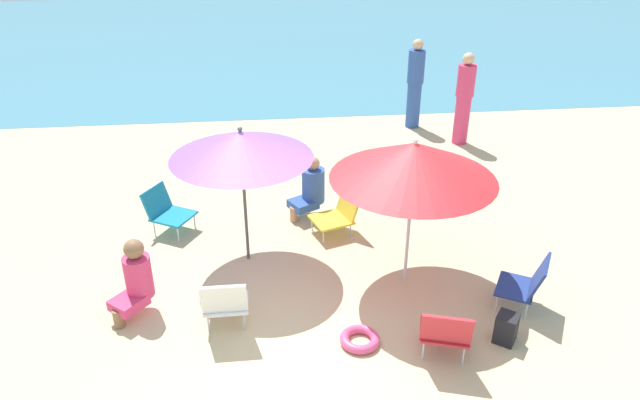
{
  "coord_description": "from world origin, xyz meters",
  "views": [
    {
      "loc": [
        -0.71,
        -5.22,
        4.23
      ],
      "look_at": [
        -0.0,
        1.45,
        0.7
      ],
      "focal_mm": 33.14,
      "sensor_mm": 36.0,
      "label": 1
    }
  ],
  "objects": [
    {
      "name": "ground_plane",
      "position": [
        0.0,
        0.0,
        0.0
      ],
      "size": [
        40.0,
        40.0,
        0.0
      ],
      "primitive_type": "plane",
      "color": "#D3BC8C"
    },
    {
      "name": "sea_water",
      "position": [
        0.0,
        14.47,
        0.0
      ],
      "size": [
        40.0,
        16.0,
        0.01
      ],
      "primitive_type": "cube",
      "color": "teal",
      "rests_on": "ground_plane"
    },
    {
      "name": "umbrella_purple",
      "position": [
        -0.96,
        1.26,
        1.59
      ],
      "size": [
        1.71,
        1.71,
        1.81
      ],
      "color": "#4C4C51",
      "rests_on": "ground_plane"
    },
    {
      "name": "umbrella_red",
      "position": [
        0.95,
        0.59,
        1.59
      ],
      "size": [
        1.88,
        1.88,
        1.86
      ],
      "color": "silver",
      "rests_on": "ground_plane"
    },
    {
      "name": "beach_chair_a",
      "position": [
        0.3,
        1.81,
        0.31
      ],
      "size": [
        0.73,
        0.65,
        0.65
      ],
      "rotation": [
        0.0,
        0.0,
        -2.82
      ],
      "color": "gold",
      "rests_on": "ground_plane"
    },
    {
      "name": "beach_chair_b",
      "position": [
        -1.19,
        -0.1,
        0.35
      ],
      "size": [
        0.48,
        0.51,
        0.69
      ],
      "rotation": [
        0.0,
        0.0,
        1.58
      ],
      "color": "white",
      "rests_on": "ground_plane"
    },
    {
      "name": "beach_chair_c",
      "position": [
        1.02,
        -0.79,
        0.34
      ],
      "size": [
        0.63,
        0.65,
        0.66
      ],
      "rotation": [
        0.0,
        0.0,
        1.28
      ],
      "color": "red",
      "rests_on": "ground_plane"
    },
    {
      "name": "beach_chair_d",
      "position": [
        -2.07,
        2.1,
        0.32
      ],
      "size": [
        0.74,
        0.71,
        0.62
      ],
      "rotation": [
        0.0,
        0.0,
        -0.52
      ],
      "color": "teal",
      "rests_on": "ground_plane"
    },
    {
      "name": "beach_chair_e",
      "position": [
        2.16,
        -0.1,
        0.35
      ],
      "size": [
        0.68,
        0.68,
        0.66
      ],
      "rotation": [
        0.0,
        0.0,
        2.61
      ],
      "color": "navy",
      "rests_on": "ground_plane"
    },
    {
      "name": "person_a",
      "position": [
        -2.17,
        0.28,
        0.46
      ],
      "size": [
        0.5,
        0.52,
        0.93
      ],
      "rotation": [
        0.0,
        0.0,
        4.02
      ],
      "color": "#DB3866",
      "rests_on": "ground_plane"
    },
    {
      "name": "person_b",
      "position": [
        3.0,
        4.83,
        0.86
      ],
      "size": [
        0.32,
        0.32,
        1.7
      ],
      "rotation": [
        0.0,
        0.0,
        4.22
      ],
      "color": "#DB3866",
      "rests_on": "ground_plane"
    },
    {
      "name": "person_c",
      "position": [
        -0.05,
        2.32,
        0.44
      ],
      "size": [
        0.56,
        0.49,
        0.91
      ],
      "rotation": [
        0.0,
        0.0,
        3.66
      ],
      "color": "#2D519E",
      "rests_on": "ground_plane"
    },
    {
      "name": "person_d",
      "position": [
        2.32,
        5.77,
        0.88
      ],
      "size": [
        0.32,
        0.32,
        1.75
      ],
      "rotation": [
        0.0,
        0.0,
        3.7
      ],
      "color": "#2D519E",
      "rests_on": "ground_plane"
    },
    {
      "name": "swim_ring",
      "position": [
        0.21,
        -0.49,
        0.05
      ],
      "size": [
        0.42,
        0.42,
        0.1
      ],
      "primitive_type": "torus",
      "color": "#E54C7F",
      "rests_on": "ground_plane"
    },
    {
      "name": "beach_bag",
      "position": [
        1.74,
        -0.61,
        0.17
      ],
      "size": [
        0.3,
        0.3,
        0.33
      ],
      "primitive_type": "cube",
      "rotation": [
        0.0,
        0.0,
        4.07
      ],
      "color": "black",
      "rests_on": "ground_plane"
    }
  ]
}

